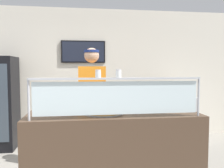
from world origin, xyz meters
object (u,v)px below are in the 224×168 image
object	(u,v)px
pizza_tray	(104,112)
pizza_server	(100,111)
parmesan_shaker	(98,74)
pepper_flake_shaker	(118,74)
pizza_box_stack	(176,91)
worker_figure	(92,101)

from	to	relation	value
pizza_tray	pizza_server	world-z (taller)	pizza_server
parmesan_shaker	pepper_flake_shaker	xyz separation A→B (m)	(0.21, 0.00, 0.00)
parmesan_shaker	pizza_box_stack	size ratio (longest dim) A/B	0.19
pepper_flake_shaker	pizza_box_stack	size ratio (longest dim) A/B	0.20
pizza_tray	pizza_server	distance (m)	0.05
pizza_tray	worker_figure	size ratio (longest dim) A/B	0.26
pizza_box_stack	parmesan_shaker	bearing A→B (deg)	-130.27
pepper_flake_shaker	worker_figure	world-z (taller)	worker_figure
pizza_tray	worker_figure	xyz separation A→B (m)	(-0.10, 0.65, 0.04)
pizza_server	worker_figure	bearing A→B (deg)	82.92
pizza_tray	worker_figure	world-z (taller)	worker_figure
pizza_server	worker_figure	world-z (taller)	worker_figure
pepper_flake_shaker	pizza_box_stack	bearing A→B (deg)	53.35
pizza_server	worker_figure	xyz separation A→B (m)	(-0.06, 0.67, 0.02)
parmesan_shaker	pizza_box_stack	distance (m)	2.71
pizza_box_stack	worker_figure	bearing A→B (deg)	-147.30
pepper_flake_shaker	worker_figure	distance (m)	1.04
parmesan_shaker	pizza_box_stack	world-z (taller)	parmesan_shaker
parmesan_shaker	pepper_flake_shaker	world-z (taller)	pepper_flake_shaker
pizza_server	pepper_flake_shaker	distance (m)	0.52
worker_figure	pizza_box_stack	size ratio (longest dim) A/B	4.03
pizza_server	parmesan_shaker	distance (m)	0.50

